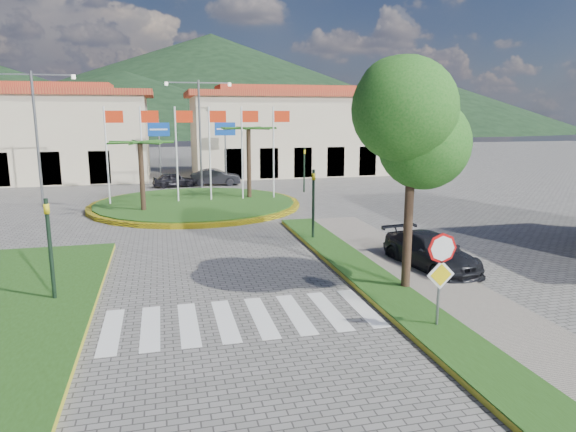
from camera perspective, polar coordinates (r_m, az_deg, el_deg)
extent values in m
plane|color=#615E5C|center=(11.04, -2.09, -19.19)|extent=(160.00, 160.00, 0.00)
cube|color=gray|center=(14.87, 19.90, -11.20)|extent=(4.00, 28.00, 0.15)
cube|color=#224614|center=(14.26, 15.80, -11.86)|extent=(1.60, 28.00, 0.18)
cube|color=#224614|center=(16.91, -29.13, -9.18)|extent=(5.00, 14.00, 0.18)
cube|color=silver|center=(14.57, -5.38, -11.31)|extent=(8.00, 3.00, 0.01)
cylinder|color=yellow|center=(31.85, -10.22, 1.26)|extent=(12.70, 12.70, 0.24)
cylinder|color=#224614|center=(31.84, -10.23, 1.31)|extent=(12.00, 12.00, 0.30)
cylinder|color=black|center=(29.55, -15.92, 3.97)|extent=(0.28, 0.28, 4.05)
cylinder|color=black|center=(32.92, -4.36, 5.64)|extent=(0.28, 0.28, 4.68)
cylinder|color=silver|center=(32.07, -19.46, 6.06)|extent=(0.10, 0.10, 6.00)
cube|color=red|center=(31.91, -18.75, 10.40)|extent=(1.00, 0.03, 0.70)
cylinder|color=silver|center=(31.94, -15.87, 6.25)|extent=(0.10, 0.10, 6.00)
cube|color=red|center=(31.82, -15.11, 10.61)|extent=(1.00, 0.03, 0.70)
cylinder|color=silver|center=(31.93, -12.27, 6.42)|extent=(0.10, 0.10, 6.00)
cube|color=red|center=(31.85, -11.45, 10.77)|extent=(1.00, 0.03, 0.70)
cylinder|color=silver|center=(32.05, -8.67, 6.57)|extent=(0.10, 0.10, 6.00)
cube|color=red|center=(32.00, -7.80, 10.89)|extent=(1.00, 0.03, 0.70)
cylinder|color=silver|center=(32.29, -5.11, 6.69)|extent=(0.10, 0.10, 6.00)
cube|color=red|center=(32.28, -4.21, 10.97)|extent=(1.00, 0.03, 0.70)
cylinder|color=silver|center=(32.66, -1.62, 6.78)|extent=(0.10, 0.10, 6.00)
cube|color=red|center=(32.67, -0.68, 11.00)|extent=(1.00, 0.03, 0.70)
cylinder|color=slate|center=(13.90, 16.42, -7.39)|extent=(0.07, 0.07, 2.50)
cylinder|color=red|center=(13.58, 16.76, -3.45)|extent=(0.80, 0.03, 0.80)
cube|color=yellow|center=(13.76, 16.62, -6.28)|extent=(0.78, 0.03, 0.78)
cylinder|color=black|center=(16.47, 13.20, -0.88)|extent=(0.28, 0.28, 4.40)
ellipsoid|color=#175316|center=(16.12, 13.69, 9.59)|extent=(3.60, 3.60, 3.20)
cylinder|color=black|center=(16.64, -24.88, -3.66)|extent=(0.12, 0.12, 3.20)
imported|color=gold|center=(16.43, -25.17, -0.28)|extent=(0.15, 0.18, 0.90)
cylinder|color=black|center=(22.61, 2.82, 1.14)|extent=(0.12, 0.12, 3.20)
imported|color=gold|center=(22.46, 2.85, 3.65)|extent=(0.15, 0.18, 0.90)
cylinder|color=black|center=(36.89, 1.80, 5.13)|extent=(0.12, 0.12, 3.20)
imported|color=gold|center=(36.80, 1.81, 6.67)|extent=(0.18, 0.15, 0.90)
cylinder|color=slate|center=(40.42, -14.06, 6.76)|extent=(0.12, 0.12, 5.20)
cube|color=#0F42A9|center=(40.27, -14.18, 9.31)|extent=(1.60, 0.05, 1.00)
cylinder|color=slate|center=(40.72, -6.96, 7.05)|extent=(0.12, 0.12, 5.20)
cube|color=#0F42A9|center=(40.57, -7.01, 9.58)|extent=(1.60, 0.05, 1.00)
cylinder|color=slate|center=(39.45, -9.74, 8.87)|extent=(0.16, 0.16, 8.00)
cube|color=slate|center=(39.41, -11.73, 14.33)|extent=(2.40, 0.08, 0.08)
cube|color=slate|center=(39.59, -8.15, 14.43)|extent=(2.40, 0.08, 0.08)
cylinder|color=slate|center=(34.10, -26.10, 7.52)|extent=(0.16, 0.16, 8.00)
cube|color=slate|center=(34.40, -28.67, 13.67)|extent=(2.40, 0.08, 0.08)
cube|color=slate|center=(33.90, -24.63, 14.08)|extent=(2.40, 0.08, 0.08)
cube|color=beige|center=(48.88, -28.44, 7.54)|extent=(22.00, 9.00, 7.00)
cube|color=#A52C20|center=(48.86, -28.86, 11.92)|extent=(23.32, 9.54, 0.50)
cube|color=#A52C20|center=(48.88, -28.92, 12.50)|extent=(16.50, 4.95, 0.60)
cube|color=beige|center=(48.83, 0.27, 8.89)|extent=(18.00, 9.00, 7.00)
cube|color=#A52C20|center=(48.81, 0.27, 13.30)|extent=(19.08, 9.54, 0.50)
cube|color=#A52C20|center=(48.83, 0.27, 13.88)|extent=(13.50, 4.95, 0.60)
cone|color=black|center=(170.41, -8.42, 14.41)|extent=(180.00, 180.00, 30.00)
cone|color=black|center=(161.27, 12.92, 12.30)|extent=(120.00, 120.00, 18.00)
cone|color=black|center=(139.57, -17.57, 11.84)|extent=(110.00, 110.00, 16.00)
imported|color=silver|center=(45.47, -23.88, 3.99)|extent=(4.17, 2.82, 1.06)
imported|color=black|center=(40.56, -12.51, 3.95)|extent=(3.42, 1.74, 1.12)
imported|color=black|center=(41.03, -8.05, 4.30)|extent=(4.03, 1.82, 1.28)
imported|color=black|center=(19.47, 15.60, -3.85)|extent=(2.41, 4.62, 1.28)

